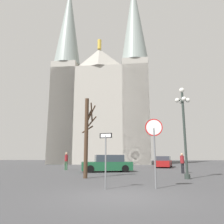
{
  "coord_description": "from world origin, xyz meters",
  "views": [
    {
      "loc": [
        0.15,
        -8.38,
        1.49
      ],
      "look_at": [
        -1.12,
        16.53,
        6.42
      ],
      "focal_mm": 35.07,
      "sensor_mm": 36.0,
      "label": 1
    }
  ],
  "objects_px": {
    "pedestrian_standing": "(66,159)",
    "pedestrian_walking": "(182,161)",
    "one_way_arrow_sign": "(106,154)",
    "stop_sign": "(154,138)",
    "parked_car_far_red": "(164,162)",
    "street_lamp": "(184,121)",
    "bare_tree": "(87,135)",
    "parked_car_near_green": "(107,164)",
    "cathedral": "(102,102)"
  },
  "relations": [
    {
      "from": "one_way_arrow_sign",
      "to": "pedestrian_walking",
      "type": "height_order",
      "value": "one_way_arrow_sign"
    },
    {
      "from": "stop_sign",
      "to": "street_lamp",
      "type": "distance_m",
      "value": 5.19
    },
    {
      "from": "pedestrian_standing",
      "to": "stop_sign",
      "type": "bearing_deg",
      "value": -58.97
    },
    {
      "from": "one_way_arrow_sign",
      "to": "parked_car_near_green",
      "type": "height_order",
      "value": "one_way_arrow_sign"
    },
    {
      "from": "pedestrian_walking",
      "to": "parked_car_near_green",
      "type": "bearing_deg",
      "value": 167.78
    },
    {
      "from": "street_lamp",
      "to": "parked_car_far_red",
      "type": "distance_m",
      "value": 14.07
    },
    {
      "from": "one_way_arrow_sign",
      "to": "parked_car_far_red",
      "type": "relative_size",
      "value": 0.51
    },
    {
      "from": "bare_tree",
      "to": "pedestrian_walking",
      "type": "xyz_separation_m",
      "value": [
        7.43,
        4.23,
        -1.85
      ]
    },
    {
      "from": "cathedral",
      "to": "bare_tree",
      "type": "relative_size",
      "value": 6.57
    },
    {
      "from": "parked_car_far_red",
      "to": "pedestrian_standing",
      "type": "relative_size",
      "value": 2.76
    },
    {
      "from": "stop_sign",
      "to": "pedestrian_walking",
      "type": "xyz_separation_m",
      "value": [
        3.47,
        8.59,
        -1.27
      ]
    },
    {
      "from": "parked_car_far_red",
      "to": "parked_car_near_green",
      "type": "bearing_deg",
      "value": -129.41
    },
    {
      "from": "pedestrian_walking",
      "to": "street_lamp",
      "type": "bearing_deg",
      "value": -101.16
    },
    {
      "from": "parked_car_near_green",
      "to": "pedestrian_standing",
      "type": "xyz_separation_m",
      "value": [
        -4.39,
        2.21,
        0.37
      ]
    },
    {
      "from": "parked_car_far_red",
      "to": "pedestrian_standing",
      "type": "distance_m",
      "value": 12.33
    },
    {
      "from": "cathedral",
      "to": "pedestrian_walking",
      "type": "bearing_deg",
      "value": -67.25
    },
    {
      "from": "street_lamp",
      "to": "bare_tree",
      "type": "distance_m",
      "value": 6.63
    },
    {
      "from": "street_lamp",
      "to": "parked_car_far_red",
      "type": "bearing_deg",
      "value": 85.93
    },
    {
      "from": "pedestrian_standing",
      "to": "pedestrian_walking",
      "type": "bearing_deg",
      "value": -18.41
    },
    {
      "from": "one_way_arrow_sign",
      "to": "stop_sign",
      "type": "bearing_deg",
      "value": 7.68
    },
    {
      "from": "stop_sign",
      "to": "pedestrian_standing",
      "type": "xyz_separation_m",
      "value": [
        -7.33,
        12.19,
        -1.19
      ]
    },
    {
      "from": "pedestrian_walking",
      "to": "stop_sign",
      "type": "bearing_deg",
      "value": -111.97
    },
    {
      "from": "street_lamp",
      "to": "bare_tree",
      "type": "relative_size",
      "value": 1.12
    },
    {
      "from": "parked_car_near_green",
      "to": "parked_car_far_red",
      "type": "bearing_deg",
      "value": 50.59
    },
    {
      "from": "street_lamp",
      "to": "pedestrian_walking",
      "type": "distance_m",
      "value": 5.23
    },
    {
      "from": "cathedral",
      "to": "parked_car_near_green",
      "type": "distance_m",
      "value": 22.68
    },
    {
      "from": "one_way_arrow_sign",
      "to": "street_lamp",
      "type": "distance_m",
      "value": 7.02
    },
    {
      "from": "parked_car_near_green",
      "to": "parked_car_far_red",
      "type": "relative_size",
      "value": 0.99
    },
    {
      "from": "pedestrian_walking",
      "to": "pedestrian_standing",
      "type": "distance_m",
      "value": 11.38
    },
    {
      "from": "parked_car_near_green",
      "to": "parked_car_far_red",
      "type": "xyz_separation_m",
      "value": [
        6.52,
        7.93,
        -0.06
      ]
    },
    {
      "from": "stop_sign",
      "to": "pedestrian_walking",
      "type": "relative_size",
      "value": 1.93
    },
    {
      "from": "bare_tree",
      "to": "pedestrian_standing",
      "type": "distance_m",
      "value": 8.7
    },
    {
      "from": "parked_car_far_red",
      "to": "cathedral",
      "type": "bearing_deg",
      "value": 127.16
    },
    {
      "from": "cathedral",
      "to": "pedestrian_standing",
      "type": "bearing_deg",
      "value": -96.2
    },
    {
      "from": "stop_sign",
      "to": "pedestrian_standing",
      "type": "distance_m",
      "value": 14.27
    },
    {
      "from": "stop_sign",
      "to": "pedestrian_standing",
      "type": "bearing_deg",
      "value": 121.03
    },
    {
      "from": "stop_sign",
      "to": "pedestrian_walking",
      "type": "bearing_deg",
      "value": 68.03
    },
    {
      "from": "parked_car_near_green",
      "to": "stop_sign",
      "type": "bearing_deg",
      "value": -73.58
    },
    {
      "from": "cathedral",
      "to": "parked_car_far_red",
      "type": "bearing_deg",
      "value": -52.84
    },
    {
      "from": "stop_sign",
      "to": "bare_tree",
      "type": "relative_size",
      "value": 0.59
    },
    {
      "from": "pedestrian_standing",
      "to": "street_lamp",
      "type": "bearing_deg",
      "value": -38.68
    },
    {
      "from": "cathedral",
      "to": "one_way_arrow_sign",
      "type": "relative_size",
      "value": 14.2
    },
    {
      "from": "parked_car_far_red",
      "to": "pedestrian_standing",
      "type": "bearing_deg",
      "value": -152.3
    },
    {
      "from": "parked_car_near_green",
      "to": "parked_car_far_red",
      "type": "distance_m",
      "value": 10.27
    },
    {
      "from": "one_way_arrow_sign",
      "to": "pedestrian_walking",
      "type": "bearing_deg",
      "value": 57.16
    },
    {
      "from": "cathedral",
      "to": "one_way_arrow_sign",
      "type": "height_order",
      "value": "cathedral"
    },
    {
      "from": "street_lamp",
      "to": "bare_tree",
      "type": "height_order",
      "value": "street_lamp"
    },
    {
      "from": "one_way_arrow_sign",
      "to": "parked_car_far_red",
      "type": "height_order",
      "value": "one_way_arrow_sign"
    },
    {
      "from": "one_way_arrow_sign",
      "to": "parked_car_far_red",
      "type": "distance_m",
      "value": 19.16
    },
    {
      "from": "stop_sign",
      "to": "parked_car_near_green",
      "type": "height_order",
      "value": "stop_sign"
    }
  ]
}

